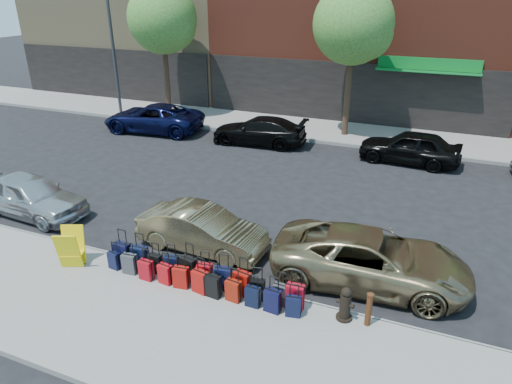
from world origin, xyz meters
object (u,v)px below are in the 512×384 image
at_px(bollard, 369,309).
at_px(car_near_2, 371,259).
at_px(fire_hydrant, 345,305).
at_px(streetlight, 114,34).
at_px(car_near_0, 30,195).
at_px(car_near_1, 202,230).
at_px(suitcase_front_5, 205,274).
at_px(car_far_1, 259,131).
at_px(car_far_0, 153,118).
at_px(display_rack, 71,248).
at_px(car_far_2, 410,147).
at_px(tree_left, 165,21).
at_px(tree_center, 356,26).

xyz_separation_m(bollard, car_near_2, (-0.28, 1.90, 0.12)).
bearing_deg(fire_hydrant, car_near_2, 95.15).
height_order(streetlight, bollard, streetlight).
relative_size(car_near_0, car_near_1, 1.06).
bearing_deg(bollard, suitcase_front_5, -179.84).
height_order(car_near_1, car_far_1, car_far_1).
xyz_separation_m(car_near_0, car_far_1, (4.26, 10.01, -0.03)).
xyz_separation_m(car_far_0, car_far_1, (6.02, 0.13, -0.06)).
height_order(fire_hydrant, car_far_1, car_far_1).
xyz_separation_m(display_rack, car_near_2, (7.54, 2.50, 0.02)).
distance_m(car_far_0, car_far_2, 13.09).
distance_m(suitcase_front_5, fire_hydrant, 3.57).
height_order(bollard, car_near_1, car_near_1).
distance_m(streetlight, bollard, 22.07).
bearing_deg(car_far_0, tree_left, -172.50).
bearing_deg(car_far_1, bollard, 28.26).
bearing_deg(suitcase_front_5, car_near_1, 112.05).
xyz_separation_m(fire_hydrant, car_near_2, (0.24, 1.89, 0.17)).
xyz_separation_m(car_far_0, car_far_2, (13.09, 0.16, -0.01)).
xyz_separation_m(fire_hydrant, car_far_1, (-6.74, 11.52, 0.14)).
bearing_deg(car_near_2, streetlight, 51.00).
bearing_deg(car_far_2, tree_left, -97.25).
distance_m(tree_left, car_near_0, 13.82).
bearing_deg(suitcase_front_5, fire_hydrant, -7.93).
distance_m(fire_hydrant, display_rack, 7.33).
bearing_deg(fire_hydrant, tree_center, 114.21).
xyz_separation_m(tree_center, car_far_1, (-3.79, -2.75, -4.74)).
bearing_deg(tree_left, car_far_1, -22.26).
bearing_deg(tree_center, tree_left, 180.00).
xyz_separation_m(car_near_0, car_near_2, (11.24, 0.38, -0.00)).
relative_size(tree_center, car_near_2, 1.44).
distance_m(tree_left, streetlight, 3.11).
bearing_deg(fire_hydrant, car_near_0, -175.27).
bearing_deg(car_far_1, tree_center, 121.99).
bearing_deg(display_rack, car_near_0, 127.17).
height_order(tree_left, bollard, tree_left).
bearing_deg(tree_center, bollard, -76.30).
distance_m(bollard, car_near_2, 1.92).
xyz_separation_m(suitcase_front_5, car_near_1, (-1.01, 1.73, 0.19)).
bearing_deg(fire_hydrant, car_far_0, 150.78).
height_order(fire_hydrant, car_far_0, car_far_0).
relative_size(display_rack, car_near_1, 0.28).
distance_m(fire_hydrant, car_near_1, 4.89).
xyz_separation_m(tree_left, suitcase_front_5, (9.89, -14.29, -4.97)).
relative_size(suitcase_front_5, car_far_2, 0.22).
xyz_separation_m(tree_center, car_near_2, (3.20, -12.38, -4.71)).
bearing_deg(display_rack, bollard, -18.60).
height_order(fire_hydrant, car_near_2, car_near_2).
relative_size(bollard, car_near_2, 0.16).
xyz_separation_m(tree_center, fire_hydrant, (2.95, -14.26, -4.88)).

